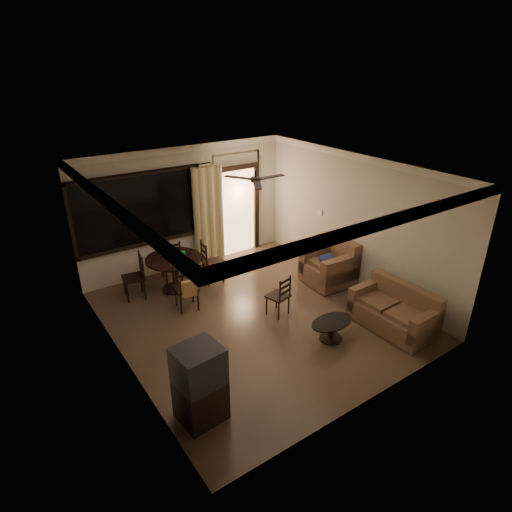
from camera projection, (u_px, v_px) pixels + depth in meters
ground at (256, 316)px, 8.17m from camera, size 5.50×5.50×0.00m
room_shell at (231, 196)px, 9.03m from camera, size 5.50×6.70×5.50m
dining_table at (174, 264)px, 8.89m from camera, size 1.16×1.16×0.95m
dining_chair_west at (135, 285)px, 8.69m from camera, size 0.48×0.48×0.95m
dining_chair_east at (213, 269)px, 9.33m from camera, size 0.48×0.48×0.95m
dining_chair_south at (187, 295)px, 8.29m from camera, size 0.48×0.53×0.95m
dining_chair_north at (172, 268)px, 9.42m from camera, size 0.48×0.48×0.95m
tv_cabinet at (200, 384)px, 5.63m from camera, size 0.64×0.58×1.14m
sofa at (395, 312)px, 7.71m from camera, size 0.82×1.50×0.79m
armchair at (331, 266)px, 9.24m from camera, size 0.99×0.99×0.94m
coffee_table at (331, 327)px, 7.40m from camera, size 0.82×0.49×0.36m
side_chair at (278, 303)px, 8.12m from camera, size 0.45×0.45×0.84m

